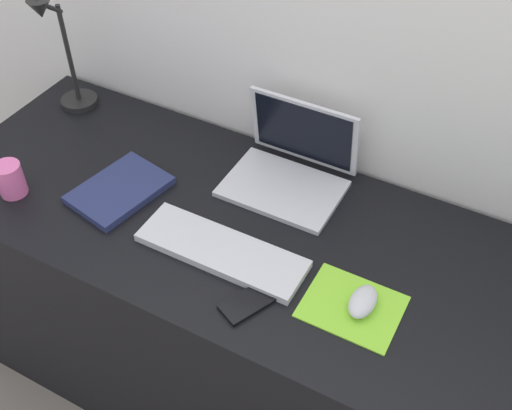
# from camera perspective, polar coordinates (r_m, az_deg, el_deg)

# --- Properties ---
(ground_plane) EXTENTS (6.00, 6.00, 0.00)m
(ground_plane) POSITION_cam_1_polar(r_m,az_deg,el_deg) (2.15, 0.16, -16.24)
(ground_plane) COLOR slate
(back_wall) EXTENTS (2.95, 0.05, 1.62)m
(back_wall) POSITION_cam_1_polar(r_m,az_deg,el_deg) (1.75, 5.90, 6.69)
(back_wall) COLOR silver
(back_wall) RESTS_ON ground_plane
(desk) EXTENTS (1.75, 0.65, 0.74)m
(desk) POSITION_cam_1_polar(r_m,az_deg,el_deg) (1.83, 0.19, -10.48)
(desk) COLOR black
(desk) RESTS_ON ground_plane
(laptop) EXTENTS (0.30, 0.24, 0.21)m
(laptop) POSITION_cam_1_polar(r_m,az_deg,el_deg) (1.66, 3.25, 3.77)
(laptop) COLOR silver
(laptop) RESTS_ON desk
(keyboard) EXTENTS (0.41, 0.13, 0.02)m
(keyboard) POSITION_cam_1_polar(r_m,az_deg,el_deg) (1.50, -3.09, -4.11)
(keyboard) COLOR silver
(keyboard) RESTS_ON desk
(mousepad) EXTENTS (0.21, 0.17, 0.00)m
(mousepad) POSITION_cam_1_polar(r_m,az_deg,el_deg) (1.42, 8.62, -9.00)
(mousepad) COLOR #8CDB33
(mousepad) RESTS_ON desk
(mouse) EXTENTS (0.06, 0.10, 0.03)m
(mouse) POSITION_cam_1_polar(r_m,az_deg,el_deg) (1.40, 9.56, -8.54)
(mouse) COLOR silver
(mouse) RESTS_ON mousepad
(cell_phone) EXTENTS (0.11, 0.14, 0.01)m
(cell_phone) POSITION_cam_1_polar(r_m,az_deg,el_deg) (1.41, -0.63, -8.70)
(cell_phone) COLOR black
(cell_phone) RESTS_ON desk
(desk_lamp) EXTENTS (0.11, 0.15, 0.36)m
(desk_lamp) POSITION_cam_1_polar(r_m,az_deg,el_deg) (1.93, -16.98, 12.53)
(desk_lamp) COLOR black
(desk_lamp) RESTS_ON desk
(notebook_pad) EXTENTS (0.21, 0.27, 0.02)m
(notebook_pad) POSITION_cam_1_polar(r_m,az_deg,el_deg) (1.68, -12.13, 1.33)
(notebook_pad) COLOR navy
(notebook_pad) RESTS_ON desk
(coffee_mug) EXTENTS (0.07, 0.07, 0.09)m
(coffee_mug) POSITION_cam_1_polar(r_m,az_deg,el_deg) (1.74, -21.18, 2.17)
(coffee_mug) COLOR pink
(coffee_mug) RESTS_ON desk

